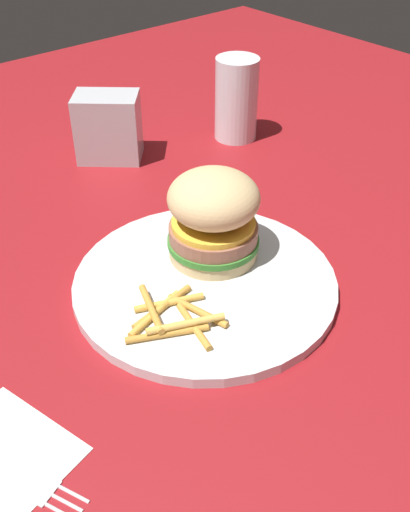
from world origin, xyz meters
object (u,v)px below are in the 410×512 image
plate (205,283)px  drink_glass (236,103)px  fries_pile (172,316)px  sandwich (214,216)px  napkin_dispenser (108,127)px

plate → drink_glass: drink_glass is taller
fries_pile → plate: bearing=-157.3°
fries_pile → drink_glass: drink_glass is taller
sandwich → fries_pile: bearing=28.5°
sandwich → drink_glass: bearing=-137.4°
sandwich → fries_pile: (0.10, 0.05, -0.05)m
plate → sandwich: bearing=-142.4°
fries_pile → napkin_dispenser: bearing=-114.2°
drink_glass → napkin_dispenser: (0.19, -0.07, -0.01)m
drink_glass → sandwich: bearing=42.6°
fries_pile → drink_glass: bearing=-141.1°
sandwich → drink_glass: size_ratio=0.82×
plate → sandwich: sandwich is taller
plate → napkin_dispenser: napkin_dispenser is taller
plate → napkin_dispenser: (-0.09, -0.32, 0.04)m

